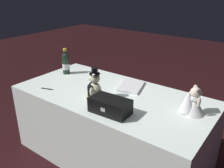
% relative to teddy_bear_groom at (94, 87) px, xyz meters
% --- Properties ---
extents(ground_plane, '(12.00, 12.00, 0.00)m').
position_rel_teddy_bear_groom_xyz_m(ground_plane, '(0.08, 0.16, -0.81)').
color(ground_plane, black).
extents(reception_table, '(1.84, 0.91, 0.70)m').
position_rel_teddy_bear_groom_xyz_m(reception_table, '(0.08, 0.16, -0.46)').
color(reception_table, white).
rests_on(reception_table, ground_plane).
extents(teddy_bear_groom, '(0.15, 0.15, 0.28)m').
position_rel_teddy_bear_groom_xyz_m(teddy_bear_groom, '(0.00, 0.00, 0.00)').
color(teddy_bear_groom, beige).
rests_on(teddy_bear_groom, reception_table).
extents(teddy_bear_bride, '(0.23, 0.21, 0.23)m').
position_rel_teddy_bear_groom_xyz_m(teddy_bear_bride, '(0.79, 0.25, -0.01)').
color(teddy_bear_bride, white).
rests_on(teddy_bear_bride, reception_table).
extents(champagne_bottle, '(0.08, 0.08, 0.29)m').
position_rel_teddy_bear_groom_xyz_m(champagne_bottle, '(-0.66, 0.29, 0.01)').
color(champagne_bottle, '#1B2E1F').
rests_on(champagne_bottle, reception_table).
extents(signing_pen, '(0.13, 0.05, 0.01)m').
position_rel_teddy_bear_groom_xyz_m(signing_pen, '(-0.49, -0.13, -0.10)').
color(signing_pen, black).
rests_on(signing_pen, reception_table).
extents(gift_case_black, '(0.33, 0.19, 0.12)m').
position_rel_teddy_bear_groom_xyz_m(gift_case_black, '(0.27, -0.13, -0.05)').
color(gift_case_black, black).
rests_on(gift_case_black, reception_table).
extents(guestbook, '(0.29, 0.36, 0.02)m').
position_rel_teddy_bear_groom_xyz_m(guestbook, '(0.14, 0.39, -0.10)').
color(guestbook, white).
rests_on(guestbook, reception_table).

